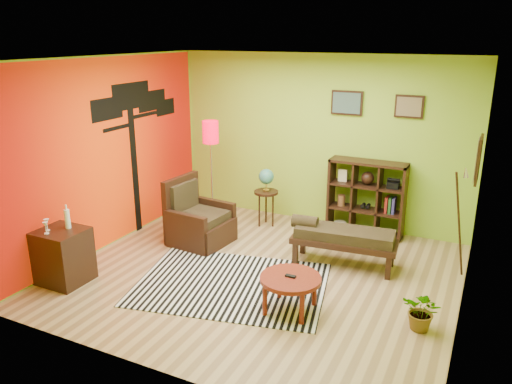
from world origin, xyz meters
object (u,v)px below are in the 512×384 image
at_px(side_cabinet, 63,256).
at_px(armchair, 198,223).
at_px(cube_shelf, 367,198).
at_px(floor_lamp, 211,142).
at_px(coffee_table, 290,282).
at_px(globe_table, 266,183).
at_px(bench, 341,237).
at_px(potted_plant, 422,315).

bearing_deg(side_cabinet, armchair, 64.98).
xyz_separation_m(side_cabinet, cube_shelf, (3.11, 3.32, 0.24)).
bearing_deg(floor_lamp, coffee_table, -41.85).
height_order(globe_table, bench, globe_table).
height_order(side_cabinet, cube_shelf, cube_shelf).
relative_size(side_cabinet, floor_lamp, 0.58).
xyz_separation_m(side_cabinet, potted_plant, (4.35, 0.86, -0.18)).
xyz_separation_m(armchair, potted_plant, (3.49, -1.00, -0.13)).
relative_size(coffee_table, globe_table, 0.73).
bearing_deg(globe_table, armchair, -121.00).
bearing_deg(globe_table, coffee_table, -59.34).
relative_size(globe_table, potted_plant, 2.14).
relative_size(floor_lamp, bench, 1.19).
relative_size(armchair, potted_plant, 2.20).
xyz_separation_m(coffee_table, potted_plant, (1.44, 0.26, -0.20)).
xyz_separation_m(side_cabinet, floor_lamp, (0.71, 2.58, 1.07)).
xyz_separation_m(cube_shelf, potted_plant, (1.24, -2.45, -0.42)).
xyz_separation_m(side_cabinet, bench, (3.09, 2.03, 0.06)).
height_order(side_cabinet, globe_table, side_cabinet).
distance_m(armchair, globe_table, 1.34).
relative_size(globe_table, cube_shelf, 0.81).
relative_size(armchair, floor_lamp, 0.57).
height_order(side_cabinet, floor_lamp, floor_lamp).
relative_size(floor_lamp, globe_table, 1.81).
bearing_deg(side_cabinet, globe_table, 62.69).
relative_size(coffee_table, potted_plant, 1.55).
relative_size(side_cabinet, cube_shelf, 0.86).
xyz_separation_m(armchair, globe_table, (0.66, 1.09, 0.43)).
bearing_deg(potted_plant, coffee_table, -169.71).
bearing_deg(globe_table, potted_plant, -36.38).
xyz_separation_m(coffee_table, bench, (0.17, 1.43, 0.05)).
xyz_separation_m(armchair, floor_lamp, (-0.16, 0.72, 1.12)).
xyz_separation_m(coffee_table, floor_lamp, (-2.21, 1.98, 1.05)).
xyz_separation_m(coffee_table, cube_shelf, (0.20, 2.71, 0.23)).
distance_m(globe_table, bench, 1.84).
distance_m(coffee_table, potted_plant, 1.48).
bearing_deg(coffee_table, floor_lamp, 138.15).
distance_m(coffee_table, armchair, 2.40).
relative_size(bench, potted_plant, 3.24).
height_order(bench, potted_plant, bench).
relative_size(coffee_table, bench, 0.48).
bearing_deg(cube_shelf, potted_plant, -63.17).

